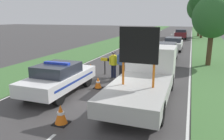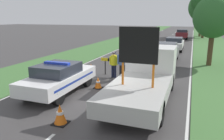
{
  "view_description": "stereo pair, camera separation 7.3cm",
  "coord_description": "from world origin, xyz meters",
  "views": [
    {
      "loc": [
        3.84,
        -8.99,
        3.66
      ],
      "look_at": [
        0.31,
        0.84,
        1.1
      ],
      "focal_mm": 35.0,
      "sensor_mm": 36.0,
      "label": 1
    },
    {
      "loc": [
        3.91,
        -8.97,
        3.66
      ],
      "look_at": [
        0.31,
        0.84,
        1.1
      ],
      "focal_mm": 35.0,
      "sensor_mm": 36.0,
      "label": 2
    }
  ],
  "objects": [
    {
      "name": "queued_car_wagon_maroon",
      "position": [
        2.23,
        29.86,
        0.85
      ],
      "size": [
        1.85,
        4.34,
        1.6
      ],
      "rotation": [
        0.0,
        0.0,
        3.14
      ],
      "color": "maroon",
      "rests_on": "ground"
    },
    {
      "name": "traffic_cone_near_police",
      "position": [
        -2.64,
        2.31,
        0.28
      ],
      "size": [
        0.4,
        0.4,
        0.56
      ],
      "color": "black",
      "rests_on": "ground"
    },
    {
      "name": "road_barrier",
      "position": [
        -0.15,
        3.79,
        0.9
      ],
      "size": [
        2.72,
        0.08,
        1.09
      ],
      "rotation": [
        0.0,
        0.0,
        0.02
      ],
      "color": "black",
      "rests_on": "ground"
    },
    {
      "name": "police_officer",
      "position": [
        -0.47,
        3.29,
        0.94
      ],
      "size": [
        0.57,
        0.36,
        1.59
      ],
      "rotation": [
        0.0,
        0.0,
        3.35
      ],
      "color": "#191E38",
      "rests_on": "ground"
    },
    {
      "name": "work_truck",
      "position": [
        2.05,
        0.64,
        1.06
      ],
      "size": [
        2.29,
        6.1,
        3.3
      ],
      "rotation": [
        0.0,
        0.0,
        3.09
      ],
      "color": "white",
      "rests_on": "ground"
    },
    {
      "name": "ground_plane",
      "position": [
        0.0,
        0.0,
        0.0
      ],
      "size": [
        160.0,
        160.0,
        0.0
      ],
      "primitive_type": "plane",
      "color": "#3D3A3A"
    },
    {
      "name": "lane_markings",
      "position": [
        0.0,
        20.57,
        0.0
      ],
      "size": [
        8.08,
        69.39,
        0.01
      ],
      "color": "silver",
      "rests_on": "ground"
    },
    {
      "name": "traffic_cone_behind_barrier",
      "position": [
        -0.2,
        -3.01,
        0.35
      ],
      "size": [
        0.52,
        0.52,
        0.71
      ],
      "color": "black",
      "rests_on": "ground"
    },
    {
      "name": "grass_verge_left",
      "position": [
        -6.51,
        20.0,
        0.01
      ],
      "size": [
        4.84,
        120.0,
        0.03
      ],
      "color": "#427038",
      "rests_on": "ground"
    },
    {
      "name": "queued_car_suv_grey",
      "position": [
        1.96,
        9.36,
        0.82
      ],
      "size": [
        1.8,
        4.6,
        1.58
      ],
      "rotation": [
        0.0,
        0.0,
        3.14
      ],
      "color": "slate",
      "rests_on": "ground"
    },
    {
      "name": "queued_car_sedan_silver",
      "position": [
        -2.16,
        23.05,
        0.81
      ],
      "size": [
        1.74,
        3.92,
        1.53
      ],
      "rotation": [
        0.0,
        0.0,
        3.14
      ],
      "color": "#B2B2B7",
      "rests_on": "ground"
    },
    {
      "name": "roadside_tree_near_left",
      "position": [
        5.25,
        8.98,
        3.62
      ],
      "size": [
        2.95,
        2.95,
        5.2
      ],
      "color": "#4C3823",
      "rests_on": "ground"
    },
    {
      "name": "queued_car_van_white",
      "position": [
        2.07,
        16.18,
        0.77
      ],
      "size": [
        1.88,
        4.66,
        1.44
      ],
      "rotation": [
        0.0,
        0.0,
        3.14
      ],
      "color": "silver",
      "rests_on": "ground"
    },
    {
      "name": "grass_verge_right",
      "position": [
        6.51,
        20.0,
        0.01
      ],
      "size": [
        4.84,
        120.0,
        0.03
      ],
      "color": "#427038",
      "rests_on": "ground"
    },
    {
      "name": "roadside_tree_mid_left",
      "position": [
        5.14,
        35.82,
        5.31
      ],
      "size": [
        4.9,
        4.9,
        7.9
      ],
      "color": "#4C3823",
      "rests_on": "ground"
    },
    {
      "name": "traffic_cone_near_truck",
      "position": [
        -2.59,
        4.48,
        0.24
      ],
      "size": [
        0.35,
        0.35,
        0.49
      ],
      "color": "black",
      "rests_on": "ground"
    },
    {
      "name": "traffic_cone_centre_front",
      "position": [
        -0.54,
        1.04,
        0.3
      ],
      "size": [
        0.44,
        0.44,
        0.6
      ],
      "color": "black",
      "rests_on": "ground"
    },
    {
      "name": "police_car",
      "position": [
        -2.05,
        -0.24,
        0.77
      ],
      "size": [
        1.89,
        4.51,
        1.57
      ],
      "rotation": [
        0.0,
        0.0,
        0.0
      ],
      "color": "white",
      "rests_on": "ground"
    },
    {
      "name": "roadside_tree_near_right",
      "position": [
        5.53,
        32.41,
        6.28
      ],
      "size": [
        4.83,
        4.83,
        8.85
      ],
      "color": "#4C3823",
      "rests_on": "ground"
    },
    {
      "name": "pedestrian_civilian",
      "position": [
        0.13,
        3.11,
        1.05
      ],
      "size": [
        0.64,
        0.41,
        1.78
      ],
      "rotation": [
        0.0,
        0.0,
        0.08
      ],
      "color": "#232326",
      "rests_on": "ground"
    }
  ]
}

